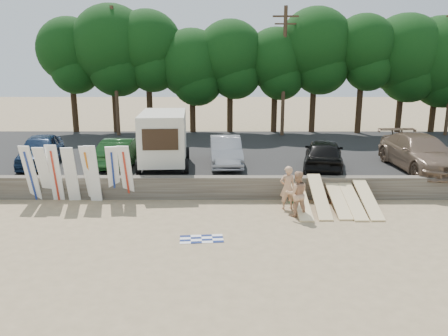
{
  "coord_description": "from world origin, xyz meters",
  "views": [
    {
      "loc": [
        -2.21,
        -15.72,
        5.99
      ],
      "look_at": [
        -2.24,
        3.0,
        1.39
      ],
      "focal_mm": 35.0,
      "sensor_mm": 36.0,
      "label": 1
    }
  ],
  "objects_px": {
    "car_2": "(226,151)",
    "beachgoer_b": "(297,194)",
    "box_trailer": "(164,137)",
    "car_1": "(121,152)",
    "car_0": "(41,150)",
    "car_3": "(324,154)",
    "car_4": "(420,153)",
    "cooler": "(294,199)",
    "beachgoer_a": "(287,188)"
  },
  "relations": [
    {
      "from": "cooler",
      "to": "beachgoer_a",
      "type": "bearing_deg",
      "value": -94.68
    },
    {
      "from": "beachgoer_a",
      "to": "cooler",
      "type": "xyz_separation_m",
      "value": [
        0.45,
        0.85,
        -0.76
      ]
    },
    {
      "from": "car_1",
      "to": "cooler",
      "type": "height_order",
      "value": "car_1"
    },
    {
      "from": "box_trailer",
      "to": "car_4",
      "type": "xyz_separation_m",
      "value": [
        12.82,
        -0.59,
        -0.7
      ]
    },
    {
      "from": "car_2",
      "to": "cooler",
      "type": "bearing_deg",
      "value": -56.99
    },
    {
      "from": "box_trailer",
      "to": "car_3",
      "type": "xyz_separation_m",
      "value": [
        8.02,
        -0.6,
        -0.77
      ]
    },
    {
      "from": "box_trailer",
      "to": "cooler",
      "type": "relative_size",
      "value": 11.96
    },
    {
      "from": "car_0",
      "to": "box_trailer",
      "type": "bearing_deg",
      "value": -14.79
    },
    {
      "from": "box_trailer",
      "to": "cooler",
      "type": "xyz_separation_m",
      "value": [
        6.14,
        -3.7,
        -2.1
      ]
    },
    {
      "from": "box_trailer",
      "to": "beachgoer_a",
      "type": "relative_size",
      "value": 2.48
    },
    {
      "from": "car_3",
      "to": "beachgoer_a",
      "type": "xyz_separation_m",
      "value": [
        -2.33,
        -3.95,
        -0.57
      ]
    },
    {
      "from": "car_4",
      "to": "cooler",
      "type": "bearing_deg",
      "value": -158.24
    },
    {
      "from": "car_1",
      "to": "beachgoer_b",
      "type": "height_order",
      "value": "car_1"
    },
    {
      "from": "car_0",
      "to": "beachgoer_b",
      "type": "xyz_separation_m",
      "value": [
        12.4,
        -5.81,
        -0.58
      ]
    },
    {
      "from": "beachgoer_a",
      "to": "cooler",
      "type": "distance_m",
      "value": 1.22
    },
    {
      "from": "car_0",
      "to": "car_2",
      "type": "height_order",
      "value": "car_0"
    },
    {
      "from": "car_3",
      "to": "car_4",
      "type": "xyz_separation_m",
      "value": [
        4.79,
        0.01,
        0.07
      ]
    },
    {
      "from": "car_2",
      "to": "car_4",
      "type": "distance_m",
      "value": 9.72
    },
    {
      "from": "car_0",
      "to": "car_1",
      "type": "distance_m",
      "value": 4.21
    },
    {
      "from": "car_1",
      "to": "beachgoer_a",
      "type": "xyz_separation_m",
      "value": [
        7.95,
        -4.86,
        -0.51
      ]
    },
    {
      "from": "beachgoer_a",
      "to": "cooler",
      "type": "bearing_deg",
      "value": -128.69
    },
    {
      "from": "cooler",
      "to": "car_2",
      "type": "bearing_deg",
      "value": 149.22
    },
    {
      "from": "car_1",
      "to": "car_4",
      "type": "relative_size",
      "value": 0.74
    },
    {
      "from": "beachgoer_b",
      "to": "cooler",
      "type": "relative_size",
      "value": 4.83
    },
    {
      "from": "car_4",
      "to": "cooler",
      "type": "distance_m",
      "value": 7.5
    },
    {
      "from": "car_1",
      "to": "car_3",
      "type": "height_order",
      "value": "car_3"
    },
    {
      "from": "cooler",
      "to": "car_1",
      "type": "bearing_deg",
      "value": 177.73
    },
    {
      "from": "box_trailer",
      "to": "car_1",
      "type": "distance_m",
      "value": 2.43
    },
    {
      "from": "box_trailer",
      "to": "car_3",
      "type": "height_order",
      "value": "box_trailer"
    },
    {
      "from": "car_1",
      "to": "car_2",
      "type": "height_order",
      "value": "car_2"
    },
    {
      "from": "car_0",
      "to": "beachgoer_a",
      "type": "height_order",
      "value": "car_0"
    },
    {
      "from": "car_1",
      "to": "box_trailer",
      "type": "bearing_deg",
      "value": 175.28
    },
    {
      "from": "car_4",
      "to": "beachgoer_a",
      "type": "relative_size",
      "value": 3.24
    },
    {
      "from": "car_1",
      "to": "cooler",
      "type": "xyz_separation_m",
      "value": [
        8.4,
        -4.01,
        -1.27
      ]
    },
    {
      "from": "car_4",
      "to": "beachgoer_b",
      "type": "distance_m",
      "value": 8.43
    },
    {
      "from": "car_1",
      "to": "car_4",
      "type": "distance_m",
      "value": 15.11
    },
    {
      "from": "beachgoer_a",
      "to": "beachgoer_b",
      "type": "xyz_separation_m",
      "value": [
        0.25,
        -0.86,
        0.0
      ]
    },
    {
      "from": "car_3",
      "to": "cooler",
      "type": "relative_size",
      "value": 12.2
    },
    {
      "from": "beachgoer_a",
      "to": "car_4",
      "type": "bearing_deg",
      "value": -161.7
    },
    {
      "from": "car_1",
      "to": "car_3",
      "type": "relative_size",
      "value": 0.95
    },
    {
      "from": "car_3",
      "to": "car_4",
      "type": "bearing_deg",
      "value": -167.44
    },
    {
      "from": "car_1",
      "to": "car_2",
      "type": "distance_m",
      "value": 5.42
    },
    {
      "from": "car_0",
      "to": "car_4",
      "type": "distance_m",
      "value": 19.31
    },
    {
      "from": "box_trailer",
      "to": "car_3",
      "type": "distance_m",
      "value": 8.08
    },
    {
      "from": "car_2",
      "to": "beachgoer_b",
      "type": "height_order",
      "value": "car_2"
    },
    {
      "from": "box_trailer",
      "to": "beachgoer_b",
      "type": "height_order",
      "value": "box_trailer"
    },
    {
      "from": "car_2",
      "to": "beachgoer_b",
      "type": "xyz_separation_m",
      "value": [
        2.78,
        -5.82,
        -0.52
      ]
    },
    {
      "from": "car_0",
      "to": "car_2",
      "type": "relative_size",
      "value": 1.05
    },
    {
      "from": "car_1",
      "to": "beachgoer_b",
      "type": "distance_m",
      "value": 10.01
    },
    {
      "from": "car_0",
      "to": "car_3",
      "type": "bearing_deg",
      "value": -15.24
    }
  ]
}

